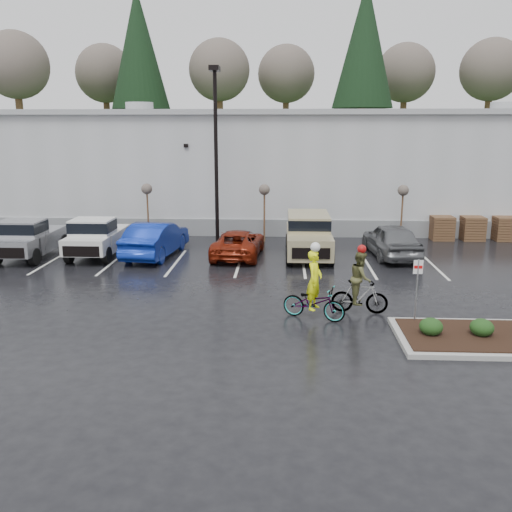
{
  "coord_description": "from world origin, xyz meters",
  "views": [
    {
      "loc": [
        -0.51,
        -16.56,
        6.29
      ],
      "look_at": [
        -1.53,
        4.13,
        1.3
      ],
      "focal_mm": 38.0,
      "sensor_mm": 36.0,
      "label": 1
    }
  ],
  "objects_px": {
    "car_blue": "(156,239)",
    "car_grey": "(391,240)",
    "lamppost": "(216,138)",
    "pallet_stack_c": "(505,229)",
    "cyclist_hivis": "(314,296)",
    "sapling_mid": "(264,193)",
    "sapling_east": "(403,194)",
    "fire_lane_sign": "(417,284)",
    "cyclist_olive": "(360,289)",
    "pickup_white": "(100,235)",
    "pallet_stack_b": "(472,228)",
    "pallet_stack_a": "(442,228)",
    "suv_tan": "(309,236)",
    "car_red": "(238,243)",
    "sapling_west": "(147,192)",
    "pickup_silver": "(32,237)"
  },
  "relations": [
    {
      "from": "car_grey",
      "to": "cyclist_olive",
      "type": "bearing_deg",
      "value": 66.49
    },
    {
      "from": "sapling_mid",
      "to": "car_grey",
      "type": "xyz_separation_m",
      "value": [
        6.36,
        -3.25,
        -1.89
      ]
    },
    {
      "from": "pickup_white",
      "to": "car_red",
      "type": "xyz_separation_m",
      "value": [
        6.94,
        -0.06,
        -0.32
      ]
    },
    {
      "from": "cyclist_hivis",
      "to": "sapling_mid",
      "type": "bearing_deg",
      "value": 31.52
    },
    {
      "from": "pickup_white",
      "to": "car_grey",
      "type": "height_order",
      "value": "pickup_white"
    },
    {
      "from": "car_red",
      "to": "car_grey",
      "type": "xyz_separation_m",
      "value": [
        7.52,
        0.34,
        0.17
      ]
    },
    {
      "from": "car_grey",
      "to": "car_red",
      "type": "bearing_deg",
      "value": -3.31
    },
    {
      "from": "pallet_stack_c",
      "to": "pickup_silver",
      "type": "bearing_deg",
      "value": -168.63
    },
    {
      "from": "sapling_west",
      "to": "cyclist_hivis",
      "type": "xyz_separation_m",
      "value": [
        8.57,
        -12.35,
        -1.93
      ]
    },
    {
      "from": "pallet_stack_a",
      "to": "car_red",
      "type": "xyz_separation_m",
      "value": [
        -11.16,
        -4.59,
        -0.01
      ]
    },
    {
      "from": "lamppost",
      "to": "sapling_mid",
      "type": "xyz_separation_m",
      "value": [
        2.5,
        1.0,
        -2.96
      ]
    },
    {
      "from": "sapling_east",
      "to": "sapling_mid",
      "type": "bearing_deg",
      "value": 180.0
    },
    {
      "from": "sapling_west",
      "to": "pickup_silver",
      "type": "bearing_deg",
      "value": -140.45
    },
    {
      "from": "suv_tan",
      "to": "cyclist_hivis",
      "type": "height_order",
      "value": "cyclist_hivis"
    },
    {
      "from": "pallet_stack_a",
      "to": "pallet_stack_c",
      "type": "bearing_deg",
      "value": 0.0
    },
    {
      "from": "lamppost",
      "to": "pallet_stack_c",
      "type": "bearing_deg",
      "value": 7.13
    },
    {
      "from": "sapling_mid",
      "to": "suv_tan",
      "type": "relative_size",
      "value": 0.63
    },
    {
      "from": "cyclist_olive",
      "to": "car_blue",
      "type": "bearing_deg",
      "value": 54.99
    },
    {
      "from": "sapling_mid",
      "to": "pallet_stack_a",
      "type": "distance_m",
      "value": 10.26
    },
    {
      "from": "pickup_white",
      "to": "car_blue",
      "type": "bearing_deg",
      "value": -3.0
    },
    {
      "from": "pickup_silver",
      "to": "car_red",
      "type": "height_order",
      "value": "pickup_silver"
    },
    {
      "from": "sapling_west",
      "to": "car_red",
      "type": "distance_m",
      "value": 6.76
    },
    {
      "from": "cyclist_hivis",
      "to": "cyclist_olive",
      "type": "relative_size",
      "value": 1.09
    },
    {
      "from": "cyclist_olive",
      "to": "suv_tan",
      "type": "bearing_deg",
      "value": 16.5
    },
    {
      "from": "fire_lane_sign",
      "to": "car_blue",
      "type": "distance_m",
      "value": 13.95
    },
    {
      "from": "suv_tan",
      "to": "cyclist_olive",
      "type": "xyz_separation_m",
      "value": [
        1.39,
        -8.23,
        -0.16
      ]
    },
    {
      "from": "pallet_stack_b",
      "to": "fire_lane_sign",
      "type": "relative_size",
      "value": 0.61
    },
    {
      "from": "fire_lane_sign",
      "to": "cyclist_hivis",
      "type": "xyz_separation_m",
      "value": [
        -3.23,
        0.45,
        -0.61
      ]
    },
    {
      "from": "car_blue",
      "to": "car_grey",
      "type": "bearing_deg",
      "value": -170.56
    },
    {
      "from": "sapling_west",
      "to": "pickup_white",
      "type": "bearing_deg",
      "value": -114.37
    },
    {
      "from": "fire_lane_sign",
      "to": "cyclist_olive",
      "type": "bearing_deg",
      "value": 145.54
    },
    {
      "from": "car_red",
      "to": "cyclist_hivis",
      "type": "bearing_deg",
      "value": 114.25
    },
    {
      "from": "cyclist_olive",
      "to": "car_grey",
      "type": "bearing_deg",
      "value": -10.7
    },
    {
      "from": "car_blue",
      "to": "car_grey",
      "type": "distance_m",
      "value": 11.6
    },
    {
      "from": "sapling_east",
      "to": "pallet_stack_a",
      "type": "relative_size",
      "value": 2.37
    },
    {
      "from": "sapling_west",
      "to": "sapling_mid",
      "type": "relative_size",
      "value": 1.0
    },
    {
      "from": "pallet_stack_a",
      "to": "pickup_white",
      "type": "distance_m",
      "value": 18.66
    },
    {
      "from": "pallet_stack_c",
      "to": "sapling_west",
      "type": "bearing_deg",
      "value": -177.14
    },
    {
      "from": "sapling_mid",
      "to": "sapling_east",
      "type": "distance_m",
      "value": 7.5
    },
    {
      "from": "sapling_east",
      "to": "fire_lane_sign",
      "type": "relative_size",
      "value": 1.45
    },
    {
      "from": "fire_lane_sign",
      "to": "pallet_stack_a",
      "type": "bearing_deg",
      "value": 71.19
    },
    {
      "from": "sapling_east",
      "to": "pallet_stack_b",
      "type": "xyz_separation_m",
      "value": [
        4.2,
        1.0,
        -2.05
      ]
    },
    {
      "from": "pallet_stack_b",
      "to": "pallet_stack_c",
      "type": "bearing_deg",
      "value": 0.0
    },
    {
      "from": "pallet_stack_b",
      "to": "cyclist_hivis",
      "type": "height_order",
      "value": "cyclist_hivis"
    },
    {
      "from": "sapling_east",
      "to": "suv_tan",
      "type": "relative_size",
      "value": 0.63
    },
    {
      "from": "pickup_white",
      "to": "suv_tan",
      "type": "height_order",
      "value": "suv_tan"
    },
    {
      "from": "pallet_stack_b",
      "to": "fire_lane_sign",
      "type": "bearing_deg",
      "value": -114.88
    },
    {
      "from": "car_grey",
      "to": "sapling_west",
      "type": "bearing_deg",
      "value": -20.05
    },
    {
      "from": "pallet_stack_a",
      "to": "pickup_white",
      "type": "xyz_separation_m",
      "value": [
        -18.1,
        -4.53,
        0.3
      ]
    },
    {
      "from": "suv_tan",
      "to": "pallet_stack_b",
      "type": "bearing_deg",
      "value": 25.35
    }
  ]
}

